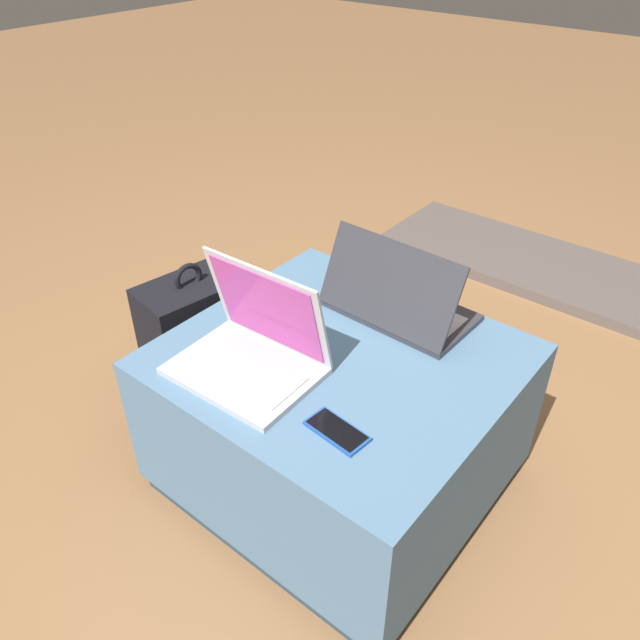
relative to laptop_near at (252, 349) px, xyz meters
The scene contains 7 objects.
ground_plane 0.54m from the laptop_near, 52.04° to the left, with size 14.00×14.00×0.00m, color olive.
ottoman 0.34m from the laptop_near, 52.04° to the left, with size 0.80×0.74×0.44m.
laptop_near is the anchor object (origin of this frame).
laptop_far 0.42m from the laptop_near, 69.78° to the left, with size 0.38×0.23×0.22m.
cell_phone 0.29m from the laptop_near, ahead, with size 0.14×0.08×0.01m.
backpack 0.55m from the laptop_near, 158.82° to the left, with size 0.28×0.33×0.49m.
fireplace_hearth 1.70m from the laptop_near, 85.43° to the left, with size 1.40×0.50×0.04m.
Camera 1 is at (0.71, -0.96, 1.38)m, focal length 35.00 mm.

